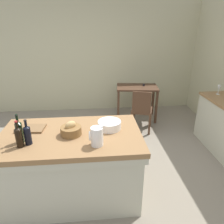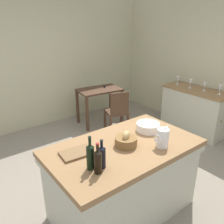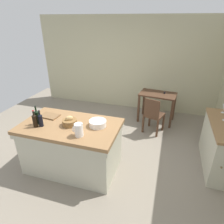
% 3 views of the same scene
% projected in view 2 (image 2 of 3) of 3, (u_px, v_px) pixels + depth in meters
% --- Properties ---
extents(ground_plane, '(6.76, 6.76, 0.00)m').
position_uv_depth(ground_plane, '(118.00, 183.00, 3.35)').
color(ground_plane, gray).
extents(wall_back, '(5.32, 0.12, 2.60)m').
position_uv_depth(wall_back, '(37.00, 64.00, 4.77)').
color(wall_back, '#B7B28E').
rests_on(wall_back, ground).
extents(island_table, '(1.65, 0.97, 0.89)m').
position_uv_depth(island_table, '(123.00, 177.00, 2.70)').
color(island_table, olive).
rests_on(island_table, ground).
extents(side_cabinet, '(0.52, 1.30, 0.89)m').
position_uv_depth(side_cabinet, '(194.00, 110.00, 4.74)').
color(side_cabinet, olive).
rests_on(side_cabinet, ground).
extents(writing_desk, '(0.96, 0.67, 0.82)m').
position_uv_depth(writing_desk, '(100.00, 95.00, 5.03)').
color(writing_desk, '#472D1E').
rests_on(writing_desk, ground).
extents(wooden_chair, '(0.51, 0.51, 0.89)m').
position_uv_depth(wooden_chair, '(117.00, 111.00, 4.61)').
color(wooden_chair, '#472D1E').
rests_on(wooden_chair, ground).
extents(pitcher, '(0.17, 0.13, 0.25)m').
position_uv_depth(pitcher, '(163.00, 138.00, 2.49)').
color(pitcher, white).
rests_on(pitcher, island_table).
extents(wash_bowl, '(0.28, 0.28, 0.10)m').
position_uv_depth(wash_bowl, '(148.00, 127.00, 2.87)').
color(wash_bowl, white).
rests_on(wash_bowl, island_table).
extents(bread_basket, '(0.24, 0.24, 0.17)m').
position_uv_depth(bread_basket, '(126.00, 141.00, 2.52)').
color(bread_basket, brown).
rests_on(bread_basket, island_table).
extents(cutting_board, '(0.35, 0.25, 0.02)m').
position_uv_depth(cutting_board, '(77.00, 153.00, 2.38)').
color(cutting_board, brown).
rests_on(cutting_board, island_table).
extents(wine_bottle_dark, '(0.07, 0.07, 0.28)m').
position_uv_depth(wine_bottle_dark, '(102.00, 156.00, 2.14)').
color(wine_bottle_dark, black).
rests_on(wine_bottle_dark, island_table).
extents(wine_bottle_amber, '(0.07, 0.07, 0.33)m').
position_uv_depth(wine_bottle_amber, '(90.00, 156.00, 2.11)').
color(wine_bottle_amber, black).
rests_on(wine_bottle_amber, island_table).
extents(wine_bottle_green, '(0.07, 0.07, 0.29)m').
position_uv_depth(wine_bottle_green, '(98.00, 161.00, 2.06)').
color(wine_bottle_green, black).
rests_on(wine_bottle_green, island_table).
extents(wine_glass_far_left, '(0.07, 0.07, 0.18)m').
position_uv_depth(wine_glass_far_left, '(220.00, 88.00, 4.22)').
color(wine_glass_far_left, white).
rests_on(wine_glass_far_left, side_cabinet).
extents(wine_glass_left, '(0.07, 0.07, 0.16)m').
position_uv_depth(wine_glass_left, '(205.00, 85.00, 4.44)').
color(wine_glass_left, white).
rests_on(wine_glass_left, side_cabinet).
extents(wine_glass_middle, '(0.07, 0.07, 0.17)m').
position_uv_depth(wine_glass_middle, '(191.00, 82.00, 4.62)').
color(wine_glass_middle, white).
rests_on(wine_glass_middle, side_cabinet).
extents(wine_glass_right, '(0.07, 0.07, 0.17)m').
position_uv_depth(wine_glass_right, '(178.00, 79.00, 4.88)').
color(wine_glass_right, white).
rests_on(wine_glass_right, side_cabinet).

